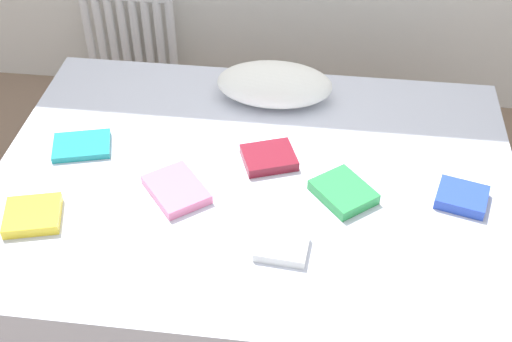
# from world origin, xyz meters

# --- Properties ---
(ground_plane) EXTENTS (8.00, 8.00, 0.00)m
(ground_plane) POSITION_xyz_m (0.00, 0.00, 0.00)
(ground_plane) COLOR #7F6651
(bed) EXTENTS (2.00, 1.50, 0.50)m
(bed) POSITION_xyz_m (0.00, 0.00, 0.25)
(bed) COLOR brown
(bed) RESTS_ON ground
(radiator) EXTENTS (0.50, 0.04, 0.51)m
(radiator) POSITION_xyz_m (-0.82, 1.20, 0.35)
(radiator) COLOR white
(radiator) RESTS_ON ground
(pillow) EXTENTS (0.49, 0.29, 0.15)m
(pillow) POSITION_xyz_m (0.02, 0.51, 0.58)
(pillow) COLOR white
(pillow) RESTS_ON bed
(textbook_teal) EXTENTS (0.25, 0.22, 0.03)m
(textbook_teal) POSITION_xyz_m (-0.69, 0.08, 0.51)
(textbook_teal) COLOR teal
(textbook_teal) RESTS_ON bed
(textbook_green) EXTENTS (0.26, 0.27, 0.04)m
(textbook_green) POSITION_xyz_m (0.33, -0.07, 0.52)
(textbook_green) COLOR green
(textbook_green) RESTS_ON bed
(textbook_pink) EXTENTS (0.28, 0.29, 0.04)m
(textbook_pink) POSITION_xyz_m (-0.27, -0.13, 0.52)
(textbook_pink) COLOR pink
(textbook_pink) RESTS_ON bed
(textbook_yellow) EXTENTS (0.23, 0.22, 0.04)m
(textbook_yellow) POSITION_xyz_m (-0.73, -0.32, 0.52)
(textbook_yellow) COLOR yellow
(textbook_yellow) RESTS_ON bed
(textbook_white) EXTENTS (0.18, 0.15, 0.03)m
(textbook_white) POSITION_xyz_m (0.14, -0.36, 0.52)
(textbook_white) COLOR white
(textbook_white) RESTS_ON bed
(textbook_blue) EXTENTS (0.21, 0.19, 0.04)m
(textbook_blue) POSITION_xyz_m (0.75, -0.05, 0.52)
(textbook_blue) COLOR #2847B7
(textbook_blue) RESTS_ON bed
(textbook_maroon) EXTENTS (0.24, 0.22, 0.04)m
(textbook_maroon) POSITION_xyz_m (0.04, 0.09, 0.52)
(textbook_maroon) COLOR maroon
(textbook_maroon) RESTS_ON bed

